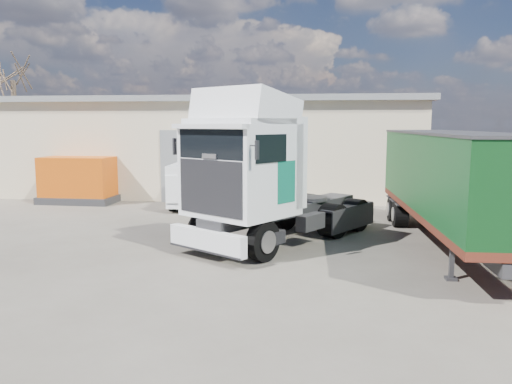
# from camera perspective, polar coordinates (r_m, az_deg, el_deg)

# --- Properties ---
(ground) EXTENTS (120.00, 120.00, 0.00)m
(ground) POSITION_cam_1_polar(r_m,az_deg,el_deg) (15.14, -7.64, -7.20)
(ground) COLOR #2B2923
(ground) RESTS_ON ground
(warehouse) EXTENTS (30.60, 12.60, 5.42)m
(warehouse) POSITION_cam_1_polar(r_m,az_deg,el_deg) (31.70, -11.02, 5.40)
(warehouse) COLOR #C0B494
(warehouse) RESTS_ON ground
(bare_tree) EXTENTS (4.00, 4.00, 9.60)m
(bare_tree) POSITION_cam_1_polar(r_m,az_deg,el_deg) (40.68, -26.11, 12.68)
(bare_tree) COLOR #382B21
(bare_tree) RESTS_ON ground
(tractor_unit) EXTENTS (6.34, 7.59, 4.96)m
(tractor_unit) POSITION_cam_1_polar(r_m,az_deg,el_deg) (15.78, 0.57, 1.19)
(tractor_unit) COLOR black
(tractor_unit) RESTS_ON ground
(box_trailer) EXTENTS (2.53, 11.04, 3.66)m
(box_trailer) POSITION_cam_1_polar(r_m,az_deg,el_deg) (16.84, 21.22, 1.57)
(box_trailer) COLOR #2D2D30
(box_trailer) RESTS_ON ground
(panel_van) EXTENTS (2.37, 5.19, 2.07)m
(panel_van) POSITION_cam_1_polar(r_m,az_deg,el_deg) (23.97, -6.62, 0.96)
(panel_van) COLOR black
(panel_van) RESTS_ON ground
(orange_skip) EXTENTS (3.71, 2.37, 2.29)m
(orange_skip) POSITION_cam_1_polar(r_m,az_deg,el_deg) (26.41, -19.51, 1.02)
(orange_skip) COLOR #2D2D30
(orange_skip) RESTS_ON ground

